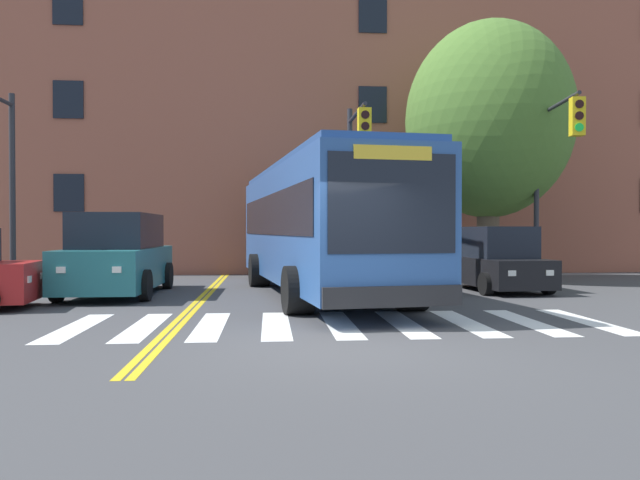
# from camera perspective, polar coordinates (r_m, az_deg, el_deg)

# --- Properties ---
(ground_plane) EXTENTS (120.00, 120.00, 0.00)m
(ground_plane) POSITION_cam_1_polar(r_m,az_deg,el_deg) (9.21, 2.40, -9.71)
(ground_plane) COLOR #424244
(crosswalk) EXTENTS (9.74, 3.33, 0.01)m
(crosswalk) POSITION_cam_1_polar(r_m,az_deg,el_deg) (11.32, 1.86, -7.69)
(crosswalk) COLOR white
(crosswalk) RESTS_ON ground
(lane_line_yellow_inner) EXTENTS (0.12, 36.00, 0.01)m
(lane_line_yellow_inner) POSITION_cam_1_polar(r_m,az_deg,el_deg) (25.24, -8.63, -2.96)
(lane_line_yellow_inner) COLOR gold
(lane_line_yellow_inner) RESTS_ON ground
(lane_line_yellow_outer) EXTENTS (0.12, 36.00, 0.01)m
(lane_line_yellow_outer) POSITION_cam_1_polar(r_m,az_deg,el_deg) (25.23, -8.26, -2.96)
(lane_line_yellow_outer) COLOR gold
(lane_line_yellow_outer) RESTS_ON ground
(city_bus) EXTENTS (4.14, 12.33, 3.39)m
(city_bus) POSITION_cam_1_polar(r_m,az_deg,el_deg) (16.38, -0.24, 1.45)
(city_bus) COLOR #2D5699
(city_bus) RESTS_ON ground
(car_teal_near_lane) EXTENTS (2.29, 5.20, 2.13)m
(car_teal_near_lane) POSITION_cam_1_polar(r_m,az_deg,el_deg) (17.21, -17.99, -1.41)
(car_teal_near_lane) COLOR #236B70
(car_teal_near_lane) RESTS_ON ground
(car_black_far_lane) EXTENTS (2.19, 3.85, 1.80)m
(car_black_far_lane) POSITION_cam_1_polar(r_m,az_deg,el_deg) (18.16, 15.95, -1.90)
(car_black_far_lane) COLOR black
(car_black_far_lane) RESTS_ON ground
(car_white_behind_bus) EXTENTS (2.47, 4.73, 1.77)m
(car_white_behind_bus) POSITION_cam_1_polar(r_m,az_deg,el_deg) (24.59, 1.62, -1.19)
(car_white_behind_bus) COLOR white
(car_white_behind_bus) RESTS_ON ground
(traffic_light_near_corner) EXTENTS (0.63, 3.54, 5.80)m
(traffic_light_near_corner) POSITION_cam_1_polar(r_m,az_deg,el_deg) (19.53, 20.43, 7.15)
(traffic_light_near_corner) COLOR #28282D
(traffic_light_near_corner) RESTS_ON ground
(traffic_light_overhead) EXTENTS (0.34, 2.91, 5.44)m
(traffic_light_overhead) POSITION_cam_1_polar(r_m,az_deg,el_deg) (18.24, 3.27, 7.01)
(traffic_light_overhead) COLOR #28282D
(traffic_light_overhead) RESTS_ON ground
(street_tree_curbside_large) EXTENTS (7.72, 7.78, 8.73)m
(street_tree_curbside_large) POSITION_cam_1_polar(r_m,az_deg,el_deg) (22.12, 15.14, 10.49)
(street_tree_curbside_large) COLOR brown
(street_tree_curbside_large) RESTS_ON ground
(building_facade) EXTENTS (28.56, 8.85, 12.36)m
(building_facade) POSITION_cam_1_polar(r_m,az_deg,el_deg) (28.89, 3.38, 9.84)
(building_facade) COLOR #9E5642
(building_facade) RESTS_ON ground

